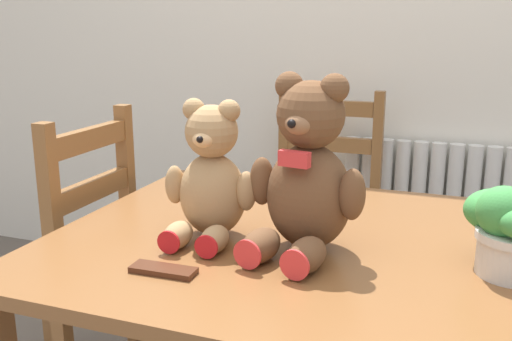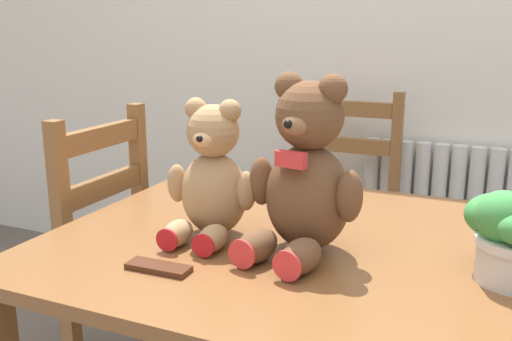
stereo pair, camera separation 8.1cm
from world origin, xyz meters
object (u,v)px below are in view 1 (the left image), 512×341
object	(u,v)px
wooden_chair_behind	(319,215)
potted_plant	(511,226)
teddy_bear_right	(307,176)
chocolate_bar	(163,270)
wooden_chair_side	(63,270)
teddy_bear_left	(211,179)

from	to	relation	value
wooden_chair_behind	potted_plant	size ratio (longest dim) A/B	5.09
teddy_bear_right	chocolate_bar	distance (m)	0.35
wooden_chair_behind	teddy_bear_right	bearing A→B (deg)	102.16
teddy_bear_right	chocolate_bar	xyz separation A→B (m)	(-0.23, -0.22, -0.16)
wooden_chair_behind	potted_plant	xyz separation A→B (m)	(0.61, -0.96, 0.36)
potted_plant	teddy_bear_right	bearing A→B (deg)	-177.47
wooden_chair_behind	wooden_chair_side	distance (m)	1.00
potted_plant	chocolate_bar	bearing A→B (deg)	-159.44
wooden_chair_side	potted_plant	size ratio (longest dim) A/B	5.17
potted_plant	chocolate_bar	xyz separation A→B (m)	(-0.63, -0.24, -0.09)
teddy_bear_right	potted_plant	size ratio (longest dim) A/B	2.05
wooden_chair_behind	chocolate_bar	world-z (taller)	wooden_chair_behind
wooden_chair_behind	teddy_bear_left	world-z (taller)	teddy_bear_left
wooden_chair_side	potted_plant	world-z (taller)	wooden_chair_side
potted_plant	chocolate_bar	distance (m)	0.68
teddy_bear_left	teddy_bear_right	world-z (taller)	teddy_bear_right
wooden_chair_behind	teddy_bear_right	world-z (taller)	teddy_bear_right
potted_plant	chocolate_bar	world-z (taller)	potted_plant
potted_plant	wooden_chair_side	bearing A→B (deg)	172.57
wooden_chair_side	wooden_chair_behind	bearing A→B (deg)	-36.36
teddy_bear_left	wooden_chair_behind	bearing A→B (deg)	-93.17
wooden_chair_behind	wooden_chair_side	bearing A→B (deg)	53.64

